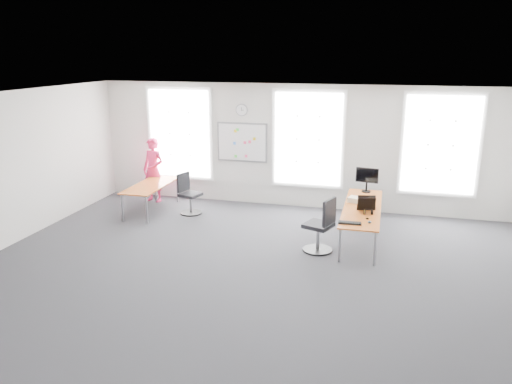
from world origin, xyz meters
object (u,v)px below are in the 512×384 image
(chair_left, at_px, (189,196))
(keyboard, at_px, (350,223))
(desk_right, at_px, (362,209))
(monitor, at_px, (367,178))
(desk_left, at_px, (151,187))
(chair_right, at_px, (321,228))
(person, at_px, (153,170))
(headphones, at_px, (368,212))

(chair_left, relative_size, keyboard, 2.30)
(desk_right, distance_m, keyboard, 1.10)
(desk_right, height_order, keyboard, keyboard)
(desk_right, xyz_separation_m, monitor, (0.02, 1.18, 0.38))
(desk_left, xyz_separation_m, monitor, (5.01, 0.60, 0.40))
(chair_right, distance_m, chair_left, 3.71)
(desk_right, relative_size, person, 1.70)
(headphones, bearing_deg, monitor, 87.87)
(desk_right, relative_size, headphones, 15.26)
(chair_left, relative_size, person, 0.59)
(desk_right, xyz_separation_m, chair_left, (-4.07, 0.67, -0.21))
(person, bearing_deg, monitor, 11.03)
(chair_right, height_order, person, person)
(desk_right, xyz_separation_m, person, (-5.31, 1.39, 0.19))
(keyboard, height_order, monitor, monitor)
(chair_right, xyz_separation_m, keyboard, (0.54, -0.18, 0.21))
(desk_left, relative_size, chair_left, 1.88)
(headphones, bearing_deg, keyboard, -121.28)
(monitor, bearing_deg, chair_left, -163.73)
(desk_left, xyz_separation_m, person, (-0.31, 0.81, 0.21))
(keyboard, bearing_deg, monitor, 81.68)
(person, xyz_separation_m, monitor, (5.33, -0.21, 0.19))
(chair_right, bearing_deg, headphones, 138.67)
(desk_left, bearing_deg, keyboard, -19.04)
(person, distance_m, headphones, 5.74)
(desk_left, bearing_deg, monitor, 6.79)
(desk_right, xyz_separation_m, chair_right, (-0.71, -0.91, -0.16))
(desk_right, height_order, chair_right, chair_right)
(headphones, bearing_deg, desk_left, 162.62)
(desk_left, bearing_deg, chair_right, -19.13)
(person, xyz_separation_m, keyboard, (5.14, -2.48, -0.13))
(monitor, bearing_deg, person, -173.17)
(chair_right, distance_m, monitor, 2.27)
(chair_left, xyz_separation_m, headphones, (4.20, -1.12, 0.30))
(chair_left, height_order, monitor, monitor)
(chair_right, bearing_deg, desk_left, -89.03)
(desk_right, xyz_separation_m, headphones, (0.13, -0.45, 0.09))
(desk_right, bearing_deg, headphones, -74.00)
(desk_right, height_order, headphones, headphones)
(chair_left, distance_m, keyboard, 4.28)
(desk_left, height_order, person, person)
(chair_left, height_order, person, person)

